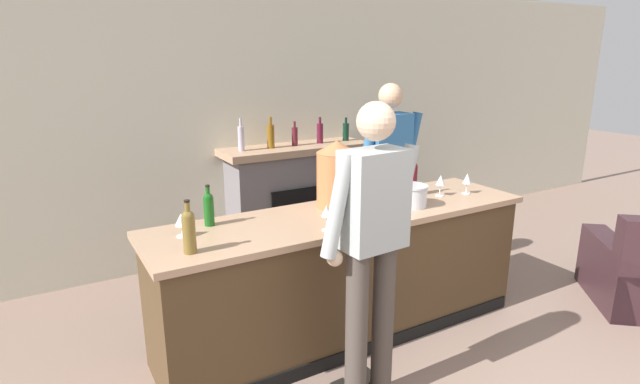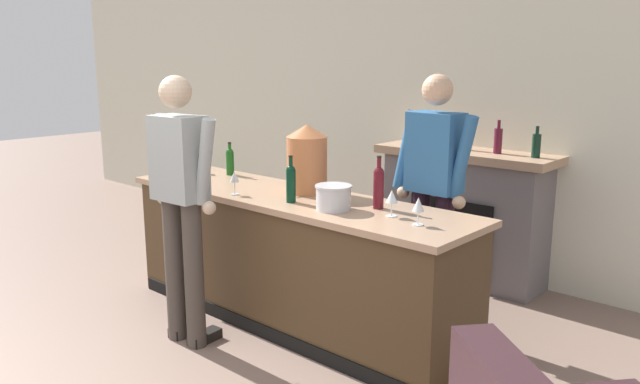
% 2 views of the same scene
% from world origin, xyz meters
% --- Properties ---
extents(wall_back_panel, '(12.00, 0.07, 2.75)m').
position_xyz_m(wall_back_panel, '(0.00, 4.06, 1.38)').
color(wall_back_panel, silver).
rests_on(wall_back_panel, ground_plane).
extents(bar_counter, '(2.86, 0.74, 0.96)m').
position_xyz_m(bar_counter, '(0.09, 2.13, 0.48)').
color(bar_counter, '#48331E').
rests_on(bar_counter, ground_plane).
extents(fireplace_stone, '(1.56, 0.52, 1.47)m').
position_xyz_m(fireplace_stone, '(0.55, 3.80, 0.59)').
color(fireplace_stone, slate).
rests_on(fireplace_stone, ground_plane).
extents(potted_plant_corner, '(0.46, 0.50, 0.68)m').
position_xyz_m(potted_plant_corner, '(-2.99, 3.39, 0.26)').
color(potted_plant_corner, '#4C4F4B').
rests_on(potted_plant_corner, ground_plane).
extents(person_customer, '(0.66, 0.32, 1.81)m').
position_xyz_m(person_customer, '(-0.22, 1.41, 1.01)').
color(person_customer, '#443B35').
rests_on(person_customer, ground_plane).
extents(person_bartender, '(0.66, 0.31, 1.82)m').
position_xyz_m(person_bartender, '(0.90, 2.70, 1.01)').
color(person_bartender, '#2C1927').
rests_on(person_bartender, ground_plane).
extents(copper_dispenser, '(0.30, 0.34, 0.49)m').
position_xyz_m(copper_dispenser, '(0.10, 2.28, 1.21)').
color(copper_dispenser, '#BE6F41').
rests_on(copper_dispenser, bar_counter).
extents(ice_bucket_steel, '(0.24, 0.24, 0.16)m').
position_xyz_m(ice_bucket_steel, '(0.58, 2.01, 1.04)').
color(ice_bucket_steel, silver).
rests_on(ice_bucket_steel, bar_counter).
extents(wine_bottle_cabernet_heavy, '(0.07, 0.07, 0.35)m').
position_xyz_m(wine_bottle_cabernet_heavy, '(0.78, 2.23, 1.11)').
color(wine_bottle_cabernet_heavy, '#55111B').
rests_on(wine_bottle_cabernet_heavy, bar_counter).
extents(wine_bottle_rose_blush, '(0.07, 0.07, 0.31)m').
position_xyz_m(wine_bottle_rose_blush, '(-1.09, 1.95, 1.10)').
color(wine_bottle_rose_blush, brown).
rests_on(wine_bottle_rose_blush, bar_counter).
extents(wine_bottle_chardonnay_pale, '(0.07, 0.07, 0.32)m').
position_xyz_m(wine_bottle_chardonnay_pale, '(0.23, 1.98, 1.10)').
color(wine_bottle_chardonnay_pale, black).
rests_on(wine_bottle_chardonnay_pale, bar_counter).
extents(wine_bottle_port_short, '(0.07, 0.07, 0.27)m').
position_xyz_m(wine_bottle_port_short, '(-0.85, 2.35, 1.08)').
color(wine_bottle_port_short, '#155217').
rests_on(wine_bottle_port_short, bar_counter).
extents(wine_glass_front_right, '(0.07, 0.07, 0.17)m').
position_xyz_m(wine_glass_front_right, '(0.97, 2.12, 1.08)').
color(wine_glass_front_right, silver).
rests_on(wine_glass_front_right, bar_counter).
extents(wine_glass_mid_counter, '(0.07, 0.07, 0.17)m').
position_xyz_m(wine_glass_mid_counter, '(-0.23, 1.88, 1.08)').
color(wine_glass_mid_counter, silver).
rests_on(wine_glass_mid_counter, bar_counter).
extents(wine_glass_back_row, '(0.07, 0.07, 0.17)m').
position_xyz_m(wine_glass_back_row, '(1.20, 2.06, 1.08)').
color(wine_glass_back_row, silver).
rests_on(wine_glass_back_row, bar_counter).
extents(wine_glass_by_dispenser, '(0.08, 0.08, 0.15)m').
position_xyz_m(wine_glass_by_dispenser, '(-1.06, 2.23, 1.07)').
color(wine_glass_by_dispenser, silver).
rests_on(wine_glass_by_dispenser, bar_counter).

